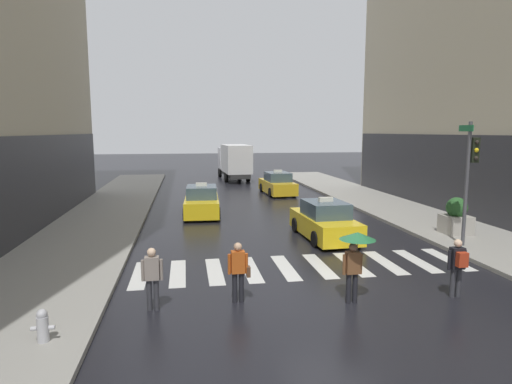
# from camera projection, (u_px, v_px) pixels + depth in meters

# --- Properties ---
(ground_plane) EXTENTS (160.00, 160.00, 0.00)m
(ground_plane) POSITION_uv_depth(u_px,v_px,m) (332.00, 300.00, 11.90)
(ground_plane) COLOR black
(curb_left) EXTENTS (4.50, 70.00, 0.15)m
(curb_left) POSITION_uv_depth(u_px,v_px,m) (7.00, 318.00, 10.57)
(curb_left) COLOR gray
(curb_left) RESTS_ON ground
(crosswalk_markings) EXTENTS (11.30, 2.80, 0.01)m
(crosswalk_markings) POSITION_uv_depth(u_px,v_px,m) (303.00, 266.00, 14.83)
(crosswalk_markings) COLOR silver
(crosswalk_markings) RESTS_ON ground
(traffic_light_pole) EXTENTS (0.44, 0.84, 4.80)m
(traffic_light_pole) POSITION_uv_depth(u_px,v_px,m) (470.00, 166.00, 16.63)
(traffic_light_pole) COLOR #47474C
(traffic_light_pole) RESTS_ON curb_right
(taxi_lead) EXTENTS (2.08, 4.61, 1.80)m
(taxi_lead) POSITION_uv_depth(u_px,v_px,m) (324.00, 222.00, 18.67)
(taxi_lead) COLOR yellow
(taxi_lead) RESTS_ON ground
(taxi_second) EXTENTS (2.08, 4.61, 1.80)m
(taxi_second) POSITION_uv_depth(u_px,v_px,m) (202.00, 202.00, 23.87)
(taxi_second) COLOR yellow
(taxi_second) RESTS_ON ground
(taxi_third) EXTENTS (2.13, 4.63, 1.80)m
(taxi_third) POSITION_uv_depth(u_px,v_px,m) (277.00, 184.00, 31.78)
(taxi_third) COLOR gold
(taxi_third) RESTS_ON ground
(box_truck) EXTENTS (2.57, 7.63, 3.35)m
(box_truck) POSITION_uv_depth(u_px,v_px,m) (234.00, 161.00, 40.71)
(box_truck) COLOR #2D2D2D
(box_truck) RESTS_ON ground
(pedestrian_with_umbrella) EXTENTS (0.96, 0.96, 1.94)m
(pedestrian_with_umbrella) POSITION_uv_depth(u_px,v_px,m) (356.00, 248.00, 11.52)
(pedestrian_with_umbrella) COLOR black
(pedestrian_with_umbrella) RESTS_ON ground
(pedestrian_with_backpack) EXTENTS (0.55, 0.43, 1.65)m
(pedestrian_with_backpack) POSITION_uv_depth(u_px,v_px,m) (458.00, 264.00, 11.95)
(pedestrian_with_backpack) COLOR #333338
(pedestrian_with_backpack) RESTS_ON ground
(pedestrian_with_handbag) EXTENTS (0.60, 0.24, 1.65)m
(pedestrian_with_handbag) POSITION_uv_depth(u_px,v_px,m) (238.00, 269.00, 11.64)
(pedestrian_with_handbag) COLOR black
(pedestrian_with_handbag) RESTS_ON ground
(pedestrian_plain_coat) EXTENTS (0.55, 0.24, 1.65)m
(pedestrian_plain_coat) POSITION_uv_depth(u_px,v_px,m) (152.00, 275.00, 11.11)
(pedestrian_plain_coat) COLOR #333338
(pedestrian_plain_coat) RESTS_ON ground
(fire_hydrant) EXTENTS (0.48, 0.24, 0.72)m
(fire_hydrant) POSITION_uv_depth(u_px,v_px,m) (43.00, 326.00, 9.19)
(fire_hydrant) COLOR #B2B2B7
(fire_hydrant) RESTS_ON curb_left
(planter_near_corner) EXTENTS (1.10, 1.10, 1.60)m
(planter_near_corner) POSITION_uv_depth(u_px,v_px,m) (456.00, 217.00, 18.90)
(planter_near_corner) COLOR #A8A399
(planter_near_corner) RESTS_ON curb_right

